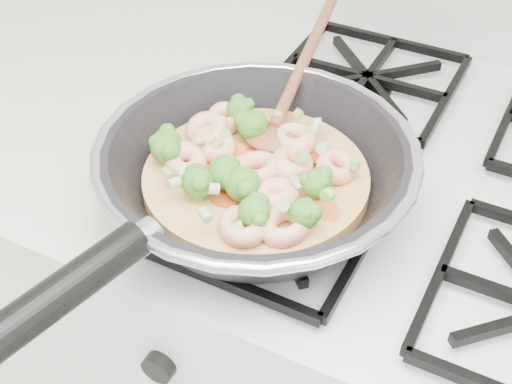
% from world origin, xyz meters
% --- Properties ---
extents(counter_left, '(1.00, 0.60, 0.90)m').
position_xyz_m(counter_left, '(-0.80, 1.70, 0.45)').
color(counter_left, white).
rests_on(counter_left, ground).
extents(skillet, '(0.34, 0.66, 0.09)m').
position_xyz_m(skillet, '(-0.17, 1.55, 0.96)').
color(skillet, black).
rests_on(skillet, stove).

